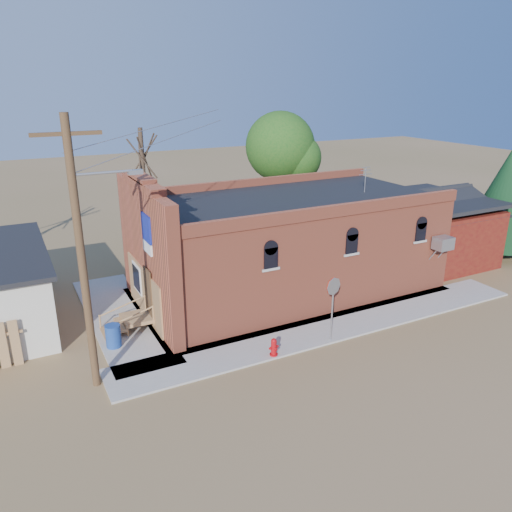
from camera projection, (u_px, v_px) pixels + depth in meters
name	position (u px, v px, depth m)	size (l,w,h in m)	color
ground	(316.00, 345.00, 19.64)	(120.00, 120.00, 0.00)	olive
sidewalk_south	(334.00, 327.00, 21.03)	(19.00, 2.20, 0.08)	#9E9991
sidewalk_west	(121.00, 317.00, 21.94)	(2.60, 10.00, 0.08)	#9E9991
brick_bar	(283.00, 245.00, 24.19)	(16.40, 7.97, 6.30)	#C0553A
red_shed	(432.00, 222.00, 28.48)	(5.40, 6.40, 4.30)	#570F0F
utility_pole	(83.00, 253.00, 15.56)	(3.12, 0.26, 9.00)	#45341B
tree_bare_near	(142.00, 156.00, 27.29)	(2.80, 2.80, 7.65)	#413325
tree_leafy	(280.00, 147.00, 31.61)	(4.40, 4.40, 8.15)	#413325
evergreen_tree	(506.00, 195.00, 28.48)	(3.60, 3.60, 6.50)	#413325
fire_hydrant	(274.00, 347.00, 18.67)	(0.41, 0.40, 0.70)	#AA090F
stop_sign	(333.00, 292.00, 19.23)	(0.72, 0.24, 2.68)	#99999F
trash_barrel	(113.00, 336.00, 19.27)	(0.59, 0.59, 0.90)	navy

